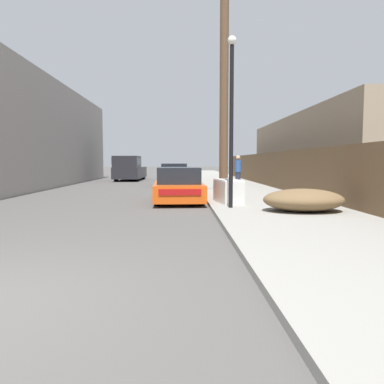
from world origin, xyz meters
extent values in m
cube|color=gray|center=(5.30, 23.50, 0.06)|extent=(4.20, 63.00, 0.12)
cube|color=silver|center=(3.86, 8.71, 0.49)|extent=(0.88, 1.70, 0.75)
cube|color=white|center=(3.86, 8.71, 0.88)|extent=(0.85, 1.63, 0.03)
cube|color=#333335|center=(3.97, 9.23, 0.91)|extent=(0.06, 0.20, 0.02)
cube|color=gray|center=(3.82, 8.97, 0.90)|extent=(0.67, 0.17, 0.01)
cube|color=gray|center=(3.90, 8.47, 0.90)|extent=(0.67, 0.17, 0.01)
cube|color=#E05114|center=(2.17, 10.23, 0.42)|extent=(1.89, 4.34, 0.57)
cube|color=black|center=(2.18, 9.84, 1.00)|extent=(1.57, 2.11, 0.57)
cube|color=#B21414|center=(2.24, 8.07, 0.52)|extent=(1.36, 0.08, 0.20)
cylinder|color=black|center=(1.37, 11.53, 0.30)|extent=(0.22, 0.61, 0.61)
cylinder|color=black|center=(2.88, 11.58, 0.30)|extent=(0.22, 0.61, 0.61)
cylinder|color=black|center=(1.46, 8.88, 0.30)|extent=(0.22, 0.61, 0.61)
cylinder|color=black|center=(2.97, 8.93, 0.30)|extent=(0.22, 0.61, 0.61)
cube|color=black|center=(1.84, 19.52, 0.49)|extent=(1.84, 4.39, 0.69)
cube|color=black|center=(1.84, 19.34, 1.10)|extent=(1.56, 2.47, 0.54)
cube|color=#B21414|center=(1.88, 17.32, 0.61)|extent=(1.37, 0.06, 0.24)
cylinder|color=black|center=(1.06, 20.85, 0.32)|extent=(0.21, 0.64, 0.64)
cylinder|color=black|center=(2.57, 20.88, 0.32)|extent=(0.21, 0.64, 0.64)
cylinder|color=black|center=(1.11, 18.15, 0.32)|extent=(0.21, 0.64, 0.64)
cylinder|color=black|center=(2.62, 18.18, 0.32)|extent=(0.21, 0.64, 0.64)
cube|color=silver|center=(1.88, 27.26, 0.47)|extent=(2.16, 4.18, 0.65)
cube|color=black|center=(1.86, 27.10, 1.05)|extent=(1.76, 2.38, 0.51)
cube|color=#B21414|center=(1.71, 25.23, 0.59)|extent=(1.43, 0.15, 0.23)
cylinder|color=black|center=(1.18, 28.57, 0.32)|extent=(0.25, 0.66, 0.65)
cylinder|color=black|center=(2.77, 28.44, 0.32)|extent=(0.25, 0.66, 0.65)
cylinder|color=black|center=(0.98, 26.08, 0.32)|extent=(0.25, 0.66, 0.65)
cylinder|color=black|center=(2.57, 25.94, 0.32)|extent=(0.25, 0.66, 0.65)
cube|color=#232328|center=(-1.78, 26.33, 0.62)|extent=(2.09, 5.55, 0.85)
cube|color=#232328|center=(-1.83, 24.82, 1.48)|extent=(1.88, 2.53, 0.87)
cube|color=black|center=(-1.83, 24.82, 1.51)|extent=(1.92, 2.48, 0.48)
cylinder|color=black|center=(-1.03, 24.60, 0.40)|extent=(0.28, 0.80, 0.79)
cylinder|color=black|center=(-2.64, 24.65, 0.40)|extent=(0.28, 0.80, 0.79)
cylinder|color=black|center=(-0.93, 28.01, 0.40)|extent=(0.28, 0.80, 0.79)
cylinder|color=black|center=(-2.54, 28.06, 0.40)|extent=(0.28, 0.80, 0.79)
cylinder|color=brown|center=(3.99, 11.34, 4.76)|extent=(0.35, 0.35, 9.29)
cylinder|color=black|center=(3.76, 7.34, 2.49)|extent=(0.12, 0.12, 4.74)
sphere|color=white|center=(3.76, 7.34, 4.99)|extent=(0.26, 0.26, 0.26)
ellipsoid|color=brown|center=(5.67, 6.47, 0.43)|extent=(2.23, 1.71, 0.62)
cube|color=brown|center=(7.25, 15.91, 1.06)|extent=(0.08, 31.74, 1.88)
cube|color=gray|center=(12.10, 20.11, 2.19)|extent=(6.00, 19.78, 4.38)
cylinder|color=#282D42|center=(5.32, 16.18, 0.53)|extent=(0.28, 0.28, 0.81)
cylinder|color=#2D5193|center=(5.32, 16.18, 1.25)|extent=(0.34, 0.34, 0.64)
sphere|color=tan|center=(5.32, 16.18, 1.70)|extent=(0.24, 0.24, 0.24)
camera|label=1|loc=(2.28, -3.74, 1.49)|focal=35.00mm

